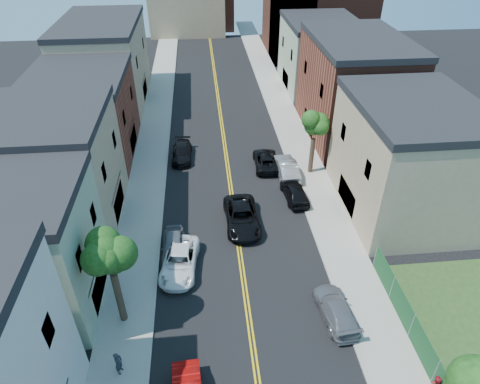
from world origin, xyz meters
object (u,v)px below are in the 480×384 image
object	(u,v)px
grey_car_right	(336,309)
black_suv_lane	(242,217)
white_pickup	(180,261)
grey_car_left	(173,246)
black_car_left	(182,153)
silver_car_right	(286,168)
pedestrian_left	(118,363)
black_car_right	(295,192)
dark_car_right_far	(266,160)

from	to	relation	value
grey_car_right	black_suv_lane	size ratio (longest dim) A/B	0.81
white_pickup	black_suv_lane	world-z (taller)	black_suv_lane
grey_car_left	black_car_left	distance (m)	14.03
silver_car_right	black_suv_lane	xyz separation A→B (m)	(-5.00, -7.04, -0.02)
white_pickup	grey_car_left	world-z (taller)	white_pickup
grey_car_left	black_suv_lane	distance (m)	6.12
black_car_left	pedestrian_left	world-z (taller)	pedestrian_left
black_car_left	black_suv_lane	bearing A→B (deg)	-63.62
silver_car_right	pedestrian_left	size ratio (longest dim) A/B	3.11
grey_car_right	pedestrian_left	xyz separation A→B (m)	(-13.13, -2.65, 0.28)
black_car_left	black_car_right	world-z (taller)	black_car_right
black_car_right	silver_car_right	bearing A→B (deg)	-94.47
grey_car_right	silver_car_right	world-z (taller)	silver_car_right
pedestrian_left	black_suv_lane	bearing A→B (deg)	-17.74
black_car_right	silver_car_right	world-z (taller)	silver_car_right
dark_car_right_far	pedestrian_left	bearing A→B (deg)	63.25
grey_car_right	white_pickup	bearing A→B (deg)	-32.72
black_car_right	pedestrian_left	bearing A→B (deg)	45.38
grey_car_left	grey_car_right	size ratio (longest dim) A/B	0.91
white_pickup	grey_car_left	bearing A→B (deg)	113.53
white_pickup	silver_car_right	distance (m)	15.26
black_suv_lane	black_car_right	bearing A→B (deg)	30.95
black_car_left	dark_car_right_far	world-z (taller)	dark_car_right_far
silver_car_right	dark_car_right_far	size ratio (longest dim) A/B	1.01
white_pickup	grey_car_right	world-z (taller)	white_pickup
black_car_left	grey_car_right	xyz separation A→B (m)	(10.01, -20.97, -0.01)
black_car_right	black_suv_lane	size ratio (longest dim) A/B	0.77
pedestrian_left	dark_car_right_far	bearing A→B (deg)	-12.75
black_car_left	dark_car_right_far	size ratio (longest dim) A/B	0.95
grey_car_right	silver_car_right	xyz separation A→B (m)	(0.00, 16.82, 0.15)
white_pickup	black_car_left	xyz separation A→B (m)	(-0.08, 15.73, -0.05)
grey_car_left	black_car_right	distance (m)	12.02
grey_car_left	silver_car_right	xyz separation A→B (m)	(10.43, 9.88, 0.10)
black_suv_lane	pedestrian_left	distance (m)	14.85
black_car_right	silver_car_right	xyz separation A→B (m)	(0.00, 3.90, 0.06)
dark_car_right_far	black_suv_lane	world-z (taller)	black_suv_lane
dark_car_right_far	white_pickup	bearing A→B (deg)	59.95
black_car_left	black_car_right	xyz separation A→B (m)	(10.01, -8.05, 0.08)
dark_car_right_far	black_car_left	bearing A→B (deg)	-14.07
black_car_left	dark_car_right_far	bearing A→B (deg)	-13.28
silver_car_right	dark_car_right_far	distance (m)	2.51
grey_car_right	silver_car_right	bearing A→B (deg)	-94.90
black_car_right	dark_car_right_far	size ratio (longest dim) A/B	0.90
grey_car_left	black_car_right	bearing A→B (deg)	29.48
black_car_right	dark_car_right_far	bearing A→B (deg)	-77.98
grey_car_left	black_suv_lane	bearing A→B (deg)	27.23
black_car_left	grey_car_right	distance (m)	23.24
black_car_right	silver_car_right	distance (m)	3.91
white_pickup	grey_car_right	xyz separation A→B (m)	(9.93, -5.24, -0.06)
pedestrian_left	black_car_right	bearing A→B (deg)	-24.69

